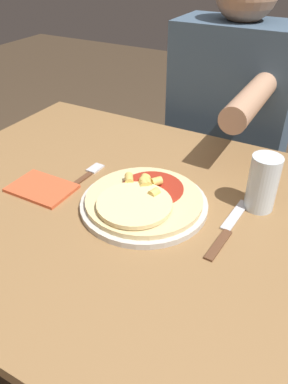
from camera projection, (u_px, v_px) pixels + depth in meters
name	position (u px, v px, depth m)	size (l,w,h in m)	color
ground_plane	(134.00, 377.00, 1.28)	(8.00, 8.00, 0.00)	#423323
dining_table	(130.00, 240.00, 0.92)	(1.12, 0.86, 0.73)	olive
plate	(144.00, 204.00, 0.85)	(0.29, 0.29, 0.01)	beige
pizza	(143.00, 199.00, 0.84)	(0.26, 0.26, 0.04)	#E0C689
fork	(84.00, 177.00, 0.95)	(0.03, 0.18, 0.00)	brown
knife	(228.00, 229.00, 0.78)	(0.03, 0.22, 0.00)	brown
drinking_glass	(263.00, 183.00, 0.81)	(0.07, 0.07, 0.13)	silver
napkin	(42.00, 188.00, 0.91)	(0.15, 0.11, 0.01)	#C6512D
person_diner	(229.00, 122.00, 1.32)	(0.40, 0.52, 1.21)	#2D2D38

